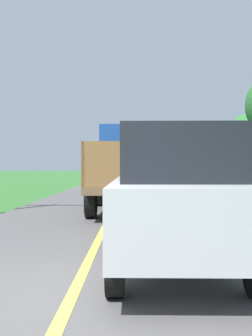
% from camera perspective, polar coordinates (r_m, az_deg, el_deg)
% --- Properties ---
extents(ground_plane, '(200.00, 200.00, 0.00)m').
position_cam_1_polar(ground_plane, '(4.67, -7.66, -18.46)').
color(ground_plane, '#336B2D').
extents(road_surface, '(6.40, 120.00, 0.08)m').
position_cam_1_polar(road_surface, '(4.66, -7.66, -17.99)').
color(road_surface, '#565454').
rests_on(road_surface, ground).
extents(centre_line, '(0.14, 108.00, 0.01)m').
position_cam_1_polar(centre_line, '(4.64, -7.66, -17.49)').
color(centre_line, '#E0D64C').
rests_on(centre_line, road_surface).
extents(banana_truck_near, '(2.38, 5.82, 2.80)m').
position_cam_1_polar(banana_truck_near, '(13.45, 0.74, 0.26)').
color(banana_truck_near, '#2D2D30').
rests_on(banana_truck_near, road_surface).
extents(banana_truck_far, '(2.38, 5.82, 2.80)m').
position_cam_1_polar(banana_truck_far, '(22.98, 1.90, 0.34)').
color(banana_truck_far, '#2D2D30').
rests_on(banana_truck_far, road_surface).
extents(roadside_tree_mid_right, '(2.81, 2.81, 4.51)m').
position_cam_1_polar(roadside_tree_mid_right, '(24.91, 16.97, 4.35)').
color(roadside_tree_mid_right, '#4C3823').
rests_on(roadside_tree_mid_right, ground).
extents(following_car, '(1.74, 4.10, 1.92)m').
position_cam_1_polar(following_car, '(5.73, 6.80, -3.99)').
color(following_car, '#B7BABF').
rests_on(following_car, road_surface).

